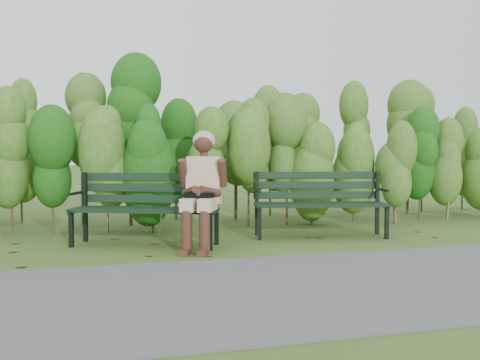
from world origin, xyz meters
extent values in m
plane|color=#415419|center=(0.00, 0.00, 0.00)|extent=(80.00, 80.00, 0.00)
cube|color=#474749|center=(0.00, -2.20, 0.01)|extent=(60.00, 2.50, 0.01)
cylinder|color=#47381E|center=(-2.75, 1.30, 0.40)|extent=(0.03, 0.03, 0.80)
ellipsoid|color=#32651F|center=(-2.75, 1.30, 1.04)|extent=(0.64, 0.64, 1.44)
cylinder|color=#47381E|center=(-2.14, 1.30, 0.40)|extent=(0.03, 0.03, 0.80)
ellipsoid|color=#32651F|center=(-2.14, 1.30, 1.04)|extent=(0.64, 0.64, 1.44)
cylinder|color=#47381E|center=(-1.53, 1.30, 0.40)|extent=(0.03, 0.03, 0.80)
ellipsoid|color=#32651F|center=(-1.53, 1.30, 1.04)|extent=(0.64, 0.64, 1.44)
cylinder|color=#47381E|center=(-0.92, 1.30, 0.40)|extent=(0.03, 0.03, 0.80)
ellipsoid|color=#32651F|center=(-0.92, 1.30, 1.04)|extent=(0.64, 0.64, 1.44)
cylinder|color=#47381E|center=(-0.31, 1.30, 0.40)|extent=(0.03, 0.03, 0.80)
ellipsoid|color=#32651F|center=(-0.31, 1.30, 1.04)|extent=(0.64, 0.64, 1.44)
cylinder|color=#47381E|center=(0.31, 1.30, 0.40)|extent=(0.03, 0.03, 0.80)
ellipsoid|color=#32651F|center=(0.31, 1.30, 1.04)|extent=(0.64, 0.64, 1.44)
cylinder|color=#47381E|center=(0.92, 1.30, 0.40)|extent=(0.03, 0.03, 0.80)
ellipsoid|color=#32651F|center=(0.92, 1.30, 1.04)|extent=(0.64, 0.64, 1.44)
cylinder|color=#47381E|center=(1.53, 1.30, 0.40)|extent=(0.03, 0.03, 0.80)
ellipsoid|color=#32651F|center=(1.53, 1.30, 1.04)|extent=(0.64, 0.64, 1.44)
cylinder|color=#47381E|center=(2.14, 1.30, 0.40)|extent=(0.03, 0.03, 0.80)
ellipsoid|color=#32651F|center=(2.14, 1.30, 1.04)|extent=(0.64, 0.64, 1.44)
cylinder|color=#47381E|center=(2.75, 1.30, 0.40)|extent=(0.03, 0.03, 0.80)
ellipsoid|color=#32651F|center=(2.75, 1.30, 1.04)|extent=(0.64, 0.64, 1.44)
cylinder|color=#47381E|center=(3.36, 1.30, 0.40)|extent=(0.03, 0.03, 0.80)
ellipsoid|color=#32651F|center=(3.36, 1.30, 1.04)|extent=(0.64, 0.64, 1.44)
cylinder|color=#47381E|center=(3.98, 1.30, 0.40)|extent=(0.03, 0.03, 0.80)
ellipsoid|color=#32651F|center=(3.98, 1.30, 1.04)|extent=(0.64, 0.64, 1.44)
cylinder|color=#47381E|center=(-2.69, 2.30, 0.55)|extent=(0.04, 0.04, 1.10)
ellipsoid|color=#194E10|center=(-2.69, 2.30, 1.43)|extent=(0.70, 0.70, 1.98)
cylinder|color=#47381E|center=(-1.92, 2.30, 0.55)|extent=(0.04, 0.04, 1.10)
ellipsoid|color=#194E10|center=(-1.92, 2.30, 1.43)|extent=(0.70, 0.70, 1.98)
cylinder|color=#47381E|center=(-1.15, 2.30, 0.55)|extent=(0.04, 0.04, 1.10)
ellipsoid|color=#194E10|center=(-1.15, 2.30, 1.43)|extent=(0.70, 0.70, 1.98)
cylinder|color=#47381E|center=(-0.38, 2.30, 0.55)|extent=(0.04, 0.04, 1.10)
ellipsoid|color=#194E10|center=(-0.38, 2.30, 1.43)|extent=(0.70, 0.70, 1.98)
cylinder|color=#47381E|center=(0.38, 2.30, 0.55)|extent=(0.04, 0.04, 1.10)
ellipsoid|color=#194E10|center=(0.38, 2.30, 1.43)|extent=(0.70, 0.70, 1.98)
cylinder|color=#47381E|center=(1.15, 2.30, 0.55)|extent=(0.04, 0.04, 1.10)
ellipsoid|color=#194E10|center=(1.15, 2.30, 1.43)|extent=(0.70, 0.70, 1.98)
cylinder|color=#47381E|center=(1.92, 2.30, 0.55)|extent=(0.04, 0.04, 1.10)
ellipsoid|color=#194E10|center=(1.92, 2.30, 1.43)|extent=(0.70, 0.70, 1.98)
cylinder|color=#47381E|center=(2.69, 2.30, 0.55)|extent=(0.04, 0.04, 1.10)
ellipsoid|color=#194E10|center=(2.69, 2.30, 1.43)|extent=(0.70, 0.70, 1.98)
cylinder|color=#47381E|center=(3.46, 2.30, 0.55)|extent=(0.04, 0.04, 1.10)
ellipsoid|color=#194E10|center=(3.46, 2.30, 1.43)|extent=(0.70, 0.70, 1.98)
cylinder|color=#47381E|center=(4.22, 2.30, 0.55)|extent=(0.04, 0.04, 1.10)
ellipsoid|color=#194E10|center=(4.22, 2.30, 1.43)|extent=(0.70, 0.70, 1.98)
cylinder|color=#47381E|center=(4.99, 2.30, 0.55)|extent=(0.04, 0.04, 1.10)
ellipsoid|color=#194E10|center=(4.99, 2.30, 1.43)|extent=(0.70, 0.70, 1.98)
cube|color=brown|center=(-1.20, -1.09, 0.00)|extent=(0.10, 0.08, 0.01)
cube|color=brown|center=(1.45, 0.59, 0.00)|extent=(0.11, 0.10, 0.01)
cube|color=brown|center=(-2.42, -0.96, 0.00)|extent=(0.09, 0.10, 0.01)
cube|color=brown|center=(-2.27, 0.72, 0.00)|extent=(0.09, 0.11, 0.01)
cube|color=brown|center=(0.52, 0.97, 0.00)|extent=(0.09, 0.10, 0.01)
cube|color=brown|center=(0.31, -0.62, 0.00)|extent=(0.11, 0.10, 0.01)
cube|color=brown|center=(1.53, -0.17, 0.00)|extent=(0.10, 0.11, 0.01)
cube|color=brown|center=(-0.20, -0.79, 0.00)|extent=(0.10, 0.08, 0.01)
cube|color=brown|center=(0.24, 0.26, 0.00)|extent=(0.10, 0.11, 0.01)
cube|color=brown|center=(2.37, 0.09, 0.00)|extent=(0.11, 0.11, 0.01)
cube|color=brown|center=(-0.13, -0.66, 0.00)|extent=(0.08, 0.09, 0.01)
cube|color=brown|center=(0.14, 0.63, 0.00)|extent=(0.11, 0.10, 0.01)
cube|color=brown|center=(-0.48, 0.02, 0.00)|extent=(0.11, 0.11, 0.01)
cube|color=brown|center=(1.19, -0.13, 0.00)|extent=(0.08, 0.10, 0.01)
cube|color=brown|center=(-1.10, 0.03, 0.00)|extent=(0.11, 0.10, 0.01)
cube|color=brown|center=(-2.38, 0.26, 0.00)|extent=(0.11, 0.10, 0.01)
cube|color=brown|center=(0.82, 0.68, 0.00)|extent=(0.11, 0.11, 0.01)
cube|color=brown|center=(-2.24, -0.55, 0.00)|extent=(0.11, 0.11, 0.01)
cube|color=brown|center=(-2.12, -0.90, 0.00)|extent=(0.11, 0.11, 0.01)
cube|color=brown|center=(2.02, -0.07, 0.00)|extent=(0.11, 0.11, 0.01)
cube|color=brown|center=(-1.76, 0.88, 0.00)|extent=(0.11, 0.11, 0.01)
cube|color=black|center=(-1.29, 0.00, 0.43)|extent=(1.61, 0.78, 0.04)
cube|color=black|center=(-1.24, 0.11, 0.43)|extent=(1.61, 0.78, 0.04)
cube|color=black|center=(-1.19, 0.22, 0.43)|extent=(1.61, 0.78, 0.04)
cube|color=black|center=(-1.15, 0.33, 0.43)|extent=(1.61, 0.78, 0.04)
cube|color=black|center=(-1.11, 0.41, 0.53)|extent=(1.59, 0.73, 0.10)
cube|color=black|center=(-1.11, 0.42, 0.67)|extent=(1.59, 0.73, 0.10)
cube|color=black|center=(-1.10, 0.43, 0.80)|extent=(1.59, 0.73, 0.10)
cube|color=black|center=(-2.04, 0.32, 0.21)|extent=(0.06, 0.06, 0.43)
cube|color=black|center=(-1.88, 0.69, 0.43)|extent=(0.06, 0.06, 0.86)
cube|color=black|center=(-1.97, 0.49, 0.41)|extent=(0.23, 0.45, 0.04)
cylinder|color=black|center=(-1.99, 0.45, 0.62)|extent=(0.17, 0.34, 0.03)
cube|color=black|center=(-0.54, -0.34, 0.21)|extent=(0.06, 0.06, 0.43)
cube|color=black|center=(-0.38, 0.04, 0.43)|extent=(0.06, 0.06, 0.86)
cube|color=black|center=(-0.47, -0.16, 0.41)|extent=(0.23, 0.45, 0.04)
cylinder|color=black|center=(-0.49, -0.21, 0.62)|extent=(0.17, 0.34, 0.03)
cube|color=black|center=(1.01, 0.04, 0.42)|extent=(1.68, 0.47, 0.04)
cube|color=black|center=(1.03, 0.16, 0.42)|extent=(1.68, 0.47, 0.04)
cube|color=black|center=(1.06, 0.27, 0.42)|extent=(1.68, 0.47, 0.04)
cube|color=black|center=(1.08, 0.39, 0.42)|extent=(1.68, 0.47, 0.04)
cube|color=black|center=(1.10, 0.47, 0.53)|extent=(1.66, 0.42, 0.10)
cube|color=black|center=(1.11, 0.49, 0.66)|extent=(1.66, 0.42, 0.10)
cube|color=black|center=(1.11, 0.50, 0.79)|extent=(1.66, 0.42, 0.10)
cube|color=black|center=(0.21, 0.21, 0.21)|extent=(0.06, 0.06, 0.42)
cube|color=black|center=(0.30, 0.60, 0.42)|extent=(0.06, 0.06, 0.85)
cube|color=black|center=(0.25, 0.39, 0.40)|extent=(0.15, 0.47, 0.04)
cylinder|color=black|center=(0.24, 0.35, 0.61)|extent=(0.11, 0.35, 0.03)
cube|color=black|center=(1.79, -0.14, 0.21)|extent=(0.06, 0.06, 0.42)
cube|color=black|center=(1.88, 0.25, 0.42)|extent=(0.06, 0.06, 0.85)
cube|color=black|center=(1.83, 0.04, 0.40)|extent=(0.15, 0.47, 0.04)
cylinder|color=black|center=(1.82, -0.01, 0.61)|extent=(0.11, 0.35, 0.03)
cube|color=beige|center=(-0.76, -0.29, 0.52)|extent=(0.32, 0.48, 0.14)
cube|color=beige|center=(-0.58, -0.36, 0.52)|extent=(0.32, 0.48, 0.14)
cylinder|color=#44241A|center=(-0.83, -0.45, 0.24)|extent=(0.16, 0.16, 0.47)
cylinder|color=#44241A|center=(-0.65, -0.53, 0.24)|extent=(0.16, 0.16, 0.47)
cube|color=#44241A|center=(-0.86, -0.53, 0.03)|extent=(0.18, 0.24, 0.06)
cube|color=#44241A|center=(-0.69, -0.61, 0.03)|extent=(0.18, 0.24, 0.06)
cube|color=beige|center=(-0.55, -0.06, 0.77)|extent=(0.46, 0.40, 0.56)
cylinder|color=#44241A|center=(-0.56, -0.08, 1.06)|extent=(0.10, 0.10, 0.11)
sphere|color=#44241A|center=(-0.56, -0.09, 1.21)|extent=(0.23, 0.23, 0.23)
ellipsoid|color=gray|center=(-0.55, -0.06, 1.23)|extent=(0.26, 0.25, 0.24)
cylinder|color=#44241A|center=(-0.79, -0.05, 0.86)|extent=(0.18, 0.25, 0.33)
cylinder|color=#44241A|center=(-0.38, -0.23, 0.86)|extent=(0.18, 0.25, 0.33)
cylinder|color=#44241A|center=(-0.74, -0.22, 0.67)|extent=(0.16, 0.30, 0.14)
cylinder|color=#44241A|center=(-0.54, -0.31, 0.67)|extent=(0.30, 0.22, 0.14)
sphere|color=#44241A|center=(-0.67, -0.33, 0.64)|extent=(0.12, 0.12, 0.12)
cube|color=black|center=(-0.66, -0.32, 0.57)|extent=(0.35, 0.25, 0.17)
camera|label=1|loc=(-1.94, -6.42, 1.12)|focal=42.00mm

